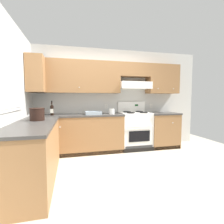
{
  "coord_description": "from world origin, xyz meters",
  "views": [
    {
      "loc": [
        -0.68,
        -2.79,
        1.29
      ],
      "look_at": [
        0.17,
        0.7,
        1.0
      ],
      "focal_mm": 27.24,
      "sensor_mm": 36.0,
      "label": 1
    }
  ],
  "objects_px": {
    "stove": "(135,130)",
    "bucket": "(37,114)",
    "bowl": "(93,113)",
    "wine_bottle": "(52,110)",
    "paper_towel_roll": "(112,111)"
  },
  "relations": [
    {
      "from": "bucket",
      "to": "paper_towel_roll",
      "type": "xyz_separation_m",
      "value": [
        1.53,
        0.87,
        -0.05
      ]
    },
    {
      "from": "stove",
      "to": "paper_towel_roll",
      "type": "relative_size",
      "value": 9.46
    },
    {
      "from": "stove",
      "to": "bucket",
      "type": "height_order",
      "value": "stove"
    },
    {
      "from": "bowl",
      "to": "bucket",
      "type": "distance_m",
      "value": 1.37
    },
    {
      "from": "wine_bottle",
      "to": "bucket",
      "type": "height_order",
      "value": "wine_bottle"
    },
    {
      "from": "stove",
      "to": "bucket",
      "type": "xyz_separation_m",
      "value": [
        -2.15,
        -0.93,
        0.55
      ]
    },
    {
      "from": "stove",
      "to": "bucket",
      "type": "distance_m",
      "value": 2.41
    },
    {
      "from": "bucket",
      "to": "wine_bottle",
      "type": "bearing_deg",
      "value": 80.22
    },
    {
      "from": "wine_bottle",
      "to": "bowl",
      "type": "height_order",
      "value": "wine_bottle"
    },
    {
      "from": "stove",
      "to": "wine_bottle",
      "type": "xyz_separation_m",
      "value": [
        -2.0,
        -0.05,
        0.56
      ]
    },
    {
      "from": "bucket",
      "to": "bowl",
      "type": "bearing_deg",
      "value": 38.52
    },
    {
      "from": "wine_bottle",
      "to": "bucket",
      "type": "xyz_separation_m",
      "value": [
        -0.15,
        -0.88,
        -0.02
      ]
    },
    {
      "from": "stove",
      "to": "bowl",
      "type": "relative_size",
      "value": 3.2
    },
    {
      "from": "wine_bottle",
      "to": "bucket",
      "type": "distance_m",
      "value": 0.89
    },
    {
      "from": "paper_towel_roll",
      "to": "bucket",
      "type": "bearing_deg",
      "value": -150.44
    }
  ]
}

